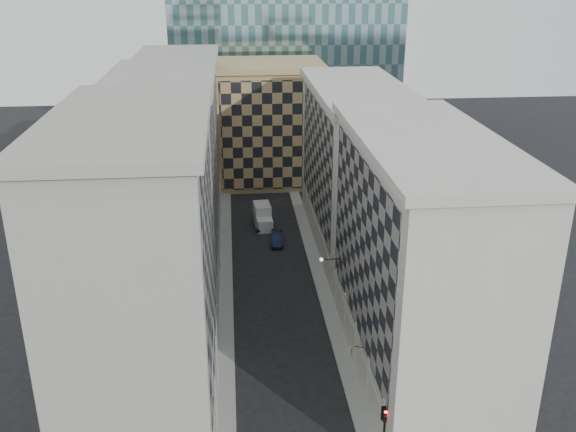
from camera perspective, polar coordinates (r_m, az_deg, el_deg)
sidewalk_west at (r=70.04m, az=-5.54°, el=-6.59°), size 1.50×100.00×0.15m
sidewalk_east at (r=70.66m, az=3.06°, el=-6.24°), size 1.50×100.00×0.15m
bldg_left_a at (r=48.23m, az=-12.73°, el=-5.12°), size 10.80×22.80×23.70m
bldg_left_b at (r=68.64m, az=-10.58°, el=2.78°), size 10.80×22.80×22.70m
bldg_left_c at (r=89.81m, az=-9.43°, el=7.02°), size 10.80×22.80×21.70m
bldg_right_a at (r=54.14m, az=11.44°, el=-3.70°), size 10.80×26.80×20.70m
bldg_right_b at (r=78.78m, az=6.04°, el=4.38°), size 10.80×28.80×19.70m
tan_block at (r=102.60m, az=-1.67°, el=8.33°), size 16.80×14.80×18.80m
church_tower at (r=113.98m, az=-3.31°, el=18.55°), size 7.20×7.20×51.50m
flagpoles_left at (r=45.38m, az=-6.69°, el=-12.12°), size 0.10×6.33×2.33m
bracket_lamp at (r=62.49m, az=3.15°, el=-3.88°), size 1.98×0.36×0.36m
traffic_light at (r=47.65m, az=8.58°, el=-17.62°), size 0.53×0.46×4.17m
box_truck at (r=86.03m, az=-2.25°, el=-0.09°), size 2.51×5.34×2.85m
dark_car at (r=80.66m, az=-0.99°, el=-2.04°), size 1.63×4.16×1.35m
shop_sign at (r=53.17m, az=5.66°, el=-11.88°), size 1.24×0.65×0.77m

